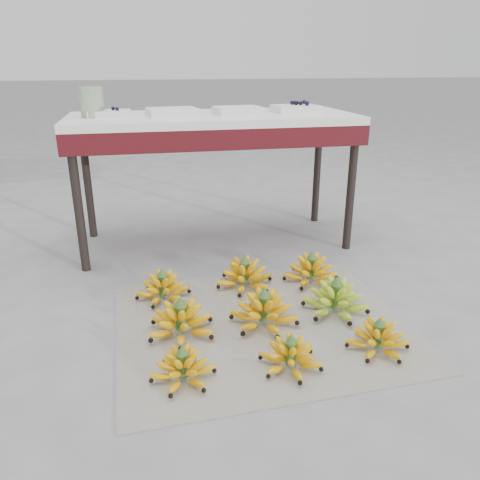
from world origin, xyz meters
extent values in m
plane|color=slate|center=(0.00, 0.00, 0.00)|extent=(60.00, 60.00, 0.00)
cube|color=silver|center=(-0.12, 0.00, 0.00)|extent=(1.28, 1.09, 0.01)
ellipsoid|color=yellow|center=(-0.49, -0.32, 0.04)|extent=(0.26, 0.26, 0.07)
ellipsoid|color=yellow|center=(-0.49, -0.32, 0.07)|extent=(0.19, 0.19, 0.05)
ellipsoid|color=yellow|center=(-0.49, -0.32, 0.10)|extent=(0.12, 0.12, 0.04)
cylinder|color=#3A5D24|center=(-0.49, -0.32, 0.07)|extent=(0.04, 0.04, 0.10)
cone|color=#3A5D24|center=(-0.49, -0.32, 0.13)|extent=(0.05, 0.05, 0.03)
ellipsoid|color=yellow|center=(-0.09, -0.33, 0.04)|extent=(0.27, 0.27, 0.07)
ellipsoid|color=yellow|center=(-0.09, -0.33, 0.07)|extent=(0.19, 0.19, 0.05)
ellipsoid|color=yellow|center=(-0.09, -0.33, 0.10)|extent=(0.12, 0.12, 0.04)
cylinder|color=#3A5D24|center=(-0.09, -0.33, 0.07)|extent=(0.04, 0.04, 0.10)
cone|color=#3A5D24|center=(-0.09, -0.33, 0.13)|extent=(0.05, 0.05, 0.04)
ellipsoid|color=yellow|center=(0.28, -0.29, 0.04)|extent=(0.31, 0.31, 0.07)
ellipsoid|color=yellow|center=(0.28, -0.29, 0.07)|extent=(0.22, 0.22, 0.05)
ellipsoid|color=yellow|center=(0.28, -0.29, 0.10)|extent=(0.14, 0.14, 0.05)
cylinder|color=#3A5D24|center=(0.28, -0.29, 0.07)|extent=(0.04, 0.04, 0.10)
cone|color=#3A5D24|center=(0.28, -0.29, 0.14)|extent=(0.05, 0.05, 0.04)
ellipsoid|color=yellow|center=(-0.47, -0.01, 0.05)|extent=(0.34, 0.34, 0.09)
ellipsoid|color=yellow|center=(-0.47, -0.01, 0.09)|extent=(0.24, 0.24, 0.06)
ellipsoid|color=yellow|center=(-0.47, -0.01, 0.12)|extent=(0.16, 0.16, 0.05)
cylinder|color=#3A5D24|center=(-0.47, -0.01, 0.09)|extent=(0.05, 0.05, 0.12)
cone|color=#3A5D24|center=(-0.47, -0.01, 0.16)|extent=(0.06, 0.06, 0.04)
ellipsoid|color=yellow|center=(-0.11, -0.01, 0.05)|extent=(0.36, 0.36, 0.09)
ellipsoid|color=yellow|center=(-0.11, -0.01, 0.09)|extent=(0.25, 0.25, 0.07)
ellipsoid|color=yellow|center=(-0.11, -0.01, 0.12)|extent=(0.16, 0.16, 0.05)
cylinder|color=#3A5D24|center=(-0.11, -0.01, 0.09)|extent=(0.05, 0.05, 0.12)
cone|color=#3A5D24|center=(-0.11, -0.01, 0.17)|extent=(0.06, 0.06, 0.04)
ellipsoid|color=#7DB321|center=(0.24, 0.03, 0.05)|extent=(0.37, 0.37, 0.09)
ellipsoid|color=#7DB321|center=(0.24, 0.03, 0.09)|extent=(0.26, 0.26, 0.07)
ellipsoid|color=#7DB321|center=(0.24, 0.03, 0.13)|extent=(0.17, 0.17, 0.06)
cylinder|color=#3A5D24|center=(0.24, 0.03, 0.09)|extent=(0.05, 0.05, 0.12)
cone|color=#3A5D24|center=(0.24, 0.03, 0.17)|extent=(0.06, 0.06, 0.04)
ellipsoid|color=yellow|center=(-0.53, 0.33, 0.04)|extent=(0.33, 0.33, 0.08)
ellipsoid|color=yellow|center=(-0.53, 0.33, 0.08)|extent=(0.23, 0.23, 0.06)
ellipsoid|color=yellow|center=(-0.53, 0.33, 0.11)|extent=(0.15, 0.15, 0.05)
cylinder|color=#3A5D24|center=(-0.53, 0.33, 0.08)|extent=(0.04, 0.04, 0.11)
cone|color=#3A5D24|center=(-0.53, 0.33, 0.14)|extent=(0.05, 0.05, 0.04)
ellipsoid|color=yellow|center=(-0.11, 0.37, 0.05)|extent=(0.36, 0.36, 0.09)
ellipsoid|color=yellow|center=(-0.11, 0.37, 0.09)|extent=(0.25, 0.25, 0.06)
ellipsoid|color=yellow|center=(-0.11, 0.37, 0.12)|extent=(0.17, 0.17, 0.05)
cylinder|color=#3A5D24|center=(-0.11, 0.37, 0.09)|extent=(0.05, 0.05, 0.12)
cone|color=#3A5D24|center=(-0.11, 0.37, 0.16)|extent=(0.06, 0.06, 0.04)
ellipsoid|color=yellow|center=(0.24, 0.35, 0.05)|extent=(0.38, 0.38, 0.08)
ellipsoid|color=yellow|center=(0.24, 0.35, 0.08)|extent=(0.26, 0.26, 0.06)
ellipsoid|color=yellow|center=(0.24, 0.35, 0.12)|extent=(0.17, 0.17, 0.05)
cylinder|color=#3A5D24|center=(0.24, 0.35, 0.08)|extent=(0.05, 0.05, 0.12)
cone|color=#3A5D24|center=(0.24, 0.35, 0.16)|extent=(0.05, 0.05, 0.04)
cylinder|color=black|center=(-0.93, 0.77, 0.38)|extent=(0.05, 0.05, 0.75)
cylinder|color=black|center=(0.62, 0.77, 0.38)|extent=(0.05, 0.05, 0.75)
cylinder|color=black|center=(-0.93, 1.32, 0.38)|extent=(0.05, 0.05, 0.75)
cylinder|color=black|center=(0.62, 1.32, 0.38)|extent=(0.05, 0.05, 0.75)
cube|color=#4C0E14|center=(-0.15, 1.04, 0.70)|extent=(1.66, 0.66, 0.11)
cube|color=white|center=(-0.15, 1.04, 0.78)|extent=(1.66, 0.66, 0.04)
cube|color=silver|center=(-0.74, 1.04, 0.82)|extent=(0.23, 0.17, 0.04)
sphere|color=black|center=(-0.71, 1.02, 0.84)|extent=(0.02, 0.02, 0.02)
sphere|color=black|center=(-0.69, 0.99, 0.84)|extent=(0.02, 0.02, 0.02)
sphere|color=black|center=(-0.78, 1.04, 0.84)|extent=(0.02, 0.02, 0.02)
sphere|color=black|center=(-0.80, 1.07, 0.84)|extent=(0.02, 0.02, 0.02)
sphere|color=black|center=(-0.79, 1.05, 0.84)|extent=(0.02, 0.02, 0.02)
sphere|color=black|center=(-0.78, 1.02, 0.84)|extent=(0.02, 0.02, 0.02)
sphere|color=black|center=(-0.78, 1.00, 0.84)|extent=(0.02, 0.02, 0.02)
cube|color=silver|center=(-0.39, 1.01, 0.82)|extent=(0.30, 0.23, 0.04)
cube|color=silver|center=(-0.01, 1.03, 0.82)|extent=(0.28, 0.22, 0.04)
cube|color=silver|center=(0.35, 1.05, 0.82)|extent=(0.28, 0.22, 0.04)
sphere|color=black|center=(0.34, 1.08, 0.85)|extent=(0.03, 0.03, 0.03)
sphere|color=black|center=(0.36, 1.06, 0.85)|extent=(0.03, 0.03, 0.03)
sphere|color=black|center=(0.41, 0.99, 0.85)|extent=(0.03, 0.03, 0.03)
sphere|color=black|center=(0.38, 1.03, 0.85)|extent=(0.03, 0.03, 0.03)
sphere|color=black|center=(0.43, 1.11, 0.85)|extent=(0.03, 0.03, 0.03)
sphere|color=black|center=(0.36, 1.05, 0.85)|extent=(0.03, 0.03, 0.03)
sphere|color=black|center=(0.42, 1.03, 0.85)|extent=(0.03, 0.03, 0.03)
cylinder|color=#D1F0BE|center=(-0.82, 1.03, 0.88)|extent=(0.15, 0.15, 0.16)
camera|label=1|loc=(-0.59, -1.74, 1.09)|focal=35.00mm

